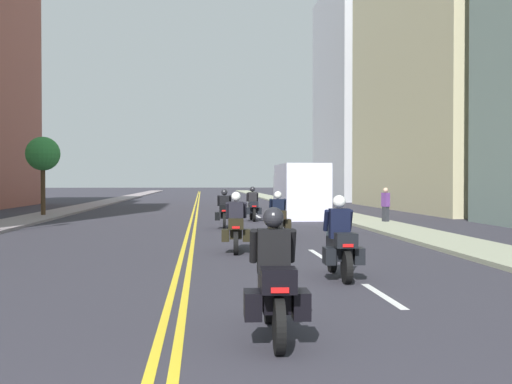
# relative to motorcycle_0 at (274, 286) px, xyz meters

# --- Properties ---
(ground_plane) EXTENTS (264.00, 264.00, 0.00)m
(ground_plane) POSITION_rel_motorcycle_0_xyz_m (-1.28, 42.83, -0.66)
(ground_plane) COLOR #2E2D36
(sidewalk_left) EXTENTS (2.22, 144.00, 0.12)m
(sidewalk_left) POSITION_rel_motorcycle_0_xyz_m (-9.31, 42.83, -0.60)
(sidewalk_left) COLOR gray
(sidewalk_left) RESTS_ON ground
(sidewalk_right) EXTENTS (2.22, 144.00, 0.12)m
(sidewalk_right) POSITION_rel_motorcycle_0_xyz_m (6.74, 42.83, -0.60)
(sidewalk_right) COLOR #989B81
(sidewalk_right) RESTS_ON ground
(centreline_yellow_inner) EXTENTS (0.12, 132.00, 0.01)m
(centreline_yellow_inner) POSITION_rel_motorcycle_0_xyz_m (-1.40, 42.83, -0.66)
(centreline_yellow_inner) COLOR yellow
(centreline_yellow_inner) RESTS_ON ground
(centreline_yellow_outer) EXTENTS (0.12, 132.00, 0.01)m
(centreline_yellow_outer) POSITION_rel_motorcycle_0_xyz_m (-1.16, 42.83, -0.66)
(centreline_yellow_outer) COLOR yellow
(centreline_yellow_outer) RESTS_ON ground
(lane_dashes_white) EXTENTS (0.14, 56.40, 0.01)m
(lane_dashes_white) POSITION_rel_motorcycle_0_xyz_m (2.17, 23.83, -0.66)
(lane_dashes_white) COLOR silver
(lane_dashes_white) RESTS_ON ground
(building_right_1) EXTENTS (8.23, 21.73, 18.38)m
(building_right_1) POSITION_rel_motorcycle_0_xyz_m (15.90, 34.49, 8.52)
(building_right_1) COLOR tan
(building_right_1) RESTS_ON ground
(building_right_2) EXTENTS (8.11, 16.35, 21.66)m
(building_right_2) POSITION_rel_motorcycle_0_xyz_m (15.85, 56.50, 10.16)
(building_right_2) COLOR #AAADB5
(building_right_2) RESTS_ON ground
(motorcycle_0) EXTENTS (0.77, 2.24, 1.62)m
(motorcycle_0) POSITION_rel_motorcycle_0_xyz_m (0.00, 0.00, 0.00)
(motorcycle_0) COLOR black
(motorcycle_0) RESTS_ON ground
(motorcycle_1) EXTENTS (0.77, 2.21, 1.66)m
(motorcycle_1) POSITION_rel_motorcycle_0_xyz_m (1.86, 4.74, -0.00)
(motorcycle_1) COLOR black
(motorcycle_1) RESTS_ON ground
(motorcycle_2) EXTENTS (0.78, 2.23, 1.65)m
(motorcycle_2) POSITION_rel_motorcycle_0_xyz_m (0.05, 9.62, -0.01)
(motorcycle_2) COLOR black
(motorcycle_2) RESTS_ON ground
(motorcycle_3) EXTENTS (0.76, 2.18, 1.59)m
(motorcycle_3) POSITION_rel_motorcycle_0_xyz_m (1.72, 13.89, -0.01)
(motorcycle_3) COLOR black
(motorcycle_3) RESTS_ON ground
(motorcycle_4) EXTENTS (0.78, 2.20, 1.61)m
(motorcycle_4) POSITION_rel_motorcycle_0_xyz_m (0.05, 18.36, -0.00)
(motorcycle_4) COLOR black
(motorcycle_4) RESTS_ON ground
(motorcycle_5) EXTENTS (0.77, 2.27, 1.67)m
(motorcycle_5) POSITION_rel_motorcycle_0_xyz_m (1.59, 23.12, 0.01)
(motorcycle_5) COLOR black
(motorcycle_5) RESTS_ON ground
(pedestrian_1) EXTENTS (0.34, 0.42, 1.64)m
(pedestrian_1) POSITION_rel_motorcycle_0_xyz_m (7.34, 20.29, 0.18)
(pedestrian_1) COLOR #26272E
(pedestrian_1) RESTS_ON ground
(street_tree_0) EXTENTS (1.82, 1.82, 4.31)m
(street_tree_0) POSITION_rel_motorcycle_0_xyz_m (-9.36, 27.37, 2.69)
(street_tree_0) COLOR #4B3521
(street_tree_0) RESTS_ON ground
(parked_truck) EXTENTS (2.20, 6.50, 2.80)m
(parked_truck) POSITION_rel_motorcycle_0_xyz_m (4.23, 25.45, 0.61)
(parked_truck) COLOR silver
(parked_truck) RESTS_ON ground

